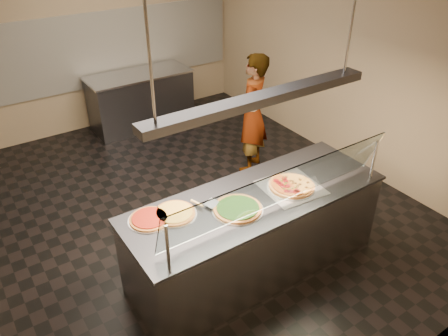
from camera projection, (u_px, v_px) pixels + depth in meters
ground at (193, 204)px, 5.72m from camera, size 5.00×6.00×0.02m
wall_back at (95, 37)px, 7.06m from camera, size 5.00×0.02×3.00m
wall_front at (422, 246)px, 2.80m from camera, size 5.00×0.02×3.00m
wall_right at (343, 58)px, 6.12m from camera, size 0.02×6.00×3.00m
tile_band at (98, 50)px, 7.14m from camera, size 4.90×0.02×1.20m
serving_counter at (255, 233)px, 4.50m from camera, size 2.68×0.94×0.93m
sneeze_guard at (282, 188)px, 3.86m from camera, size 2.44×0.18×0.54m
perforated_tray at (291, 187)px, 4.38m from camera, size 0.60×0.60×0.01m
half_pizza_pepperoni at (283, 188)px, 4.32m from camera, size 0.27×0.48×0.05m
half_pizza_sausage at (299, 182)px, 4.43m from camera, size 0.27×0.48×0.04m
pizza_spinach at (237, 208)px, 4.07m from camera, size 0.49×0.49×0.03m
pizza_cheese at (174, 213)px, 4.01m from camera, size 0.41×0.41×0.03m
pizza_tomato at (149, 219)px, 3.94m from camera, size 0.39×0.39×0.03m
pizza_spatula at (203, 203)px, 4.12m from camera, size 0.23×0.22×0.02m
prep_table at (141, 100)px, 7.50m from camera, size 1.74×0.74×0.93m
worker at (252, 114)px, 6.05m from camera, size 0.75×0.69×1.72m
heat_lamp_housing at (262, 99)px, 3.72m from camera, size 2.30×0.18×0.08m
lamp_rod_left at (149, 56)px, 2.96m from camera, size 0.02×0.02×1.01m
lamp_rod_right at (352, 18)px, 3.91m from camera, size 0.02×0.02×1.01m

